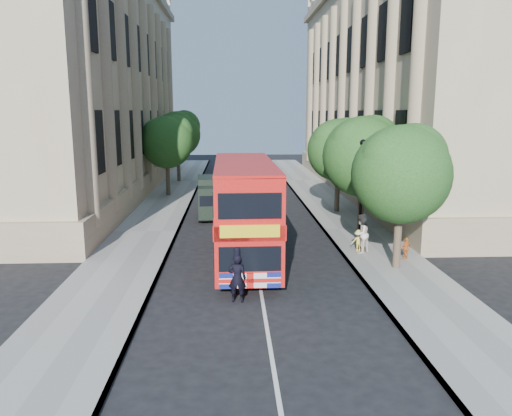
{
  "coord_description": "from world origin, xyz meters",
  "views": [
    {
      "loc": [
        -1.03,
        -16.7,
        6.54
      ],
      "look_at": [
        0.03,
        5.08,
        2.3
      ],
      "focal_mm": 35.0,
      "sensor_mm": 36.0,
      "label": 1
    }
  ],
  "objects": [
    {
      "name": "box_van",
      "position": [
        -2.25,
        13.97,
        1.21
      ],
      "size": [
        2.02,
        4.43,
        2.48
      ],
      "rotation": [
        0.0,
        0.0,
        0.06
      ],
      "color": "black",
      "rests_on": "ground"
    },
    {
      "name": "building_right",
      "position": [
        13.8,
        24.0,
        9.0
      ],
      "size": [
        12.0,
        38.0,
        18.0
      ],
      "primitive_type": "cube",
      "color": "tan",
      "rests_on": "ground"
    },
    {
      "name": "ground",
      "position": [
        0.0,
        0.0,
        0.0
      ],
      "size": [
        120.0,
        120.0,
        0.0
      ],
      "primitive_type": "plane",
      "color": "black",
      "rests_on": "ground"
    },
    {
      "name": "tree_right_far",
      "position": [
        5.84,
        15.03,
        4.31
      ],
      "size": [
        4.0,
        4.0,
        6.15
      ],
      "color": "#473828",
      "rests_on": "ground"
    },
    {
      "name": "tree_right_near",
      "position": [
        5.84,
        3.03,
        4.25
      ],
      "size": [
        4.0,
        4.0,
        6.08
      ],
      "color": "#473828",
      "rests_on": "ground"
    },
    {
      "name": "police_constable",
      "position": [
        -0.88,
        -0.22,
        0.86
      ],
      "size": [
        0.67,
        0.49,
        1.71
      ],
      "primitive_type": "imported",
      "rotation": [
        0.0,
        0.0,
        3.02
      ],
      "color": "black",
      "rests_on": "ground"
    },
    {
      "name": "child_a",
      "position": [
        6.61,
        4.16,
        0.6
      ],
      "size": [
        0.61,
        0.47,
        0.97
      ],
      "primitive_type": "imported",
      "rotation": [
        0.0,
        0.0,
        3.62
      ],
      "color": "orange",
      "rests_on": "pavement_right"
    },
    {
      "name": "pavement_left",
      "position": [
        -5.75,
        10.0,
        0.06
      ],
      "size": [
        3.5,
        80.0,
        0.12
      ],
      "primitive_type": "cube",
      "color": "gray",
      "rests_on": "ground"
    },
    {
      "name": "woman_pedestrian",
      "position": [
        4.86,
        5.19,
        1.03
      ],
      "size": [
        1.12,
        1.11,
        1.82
      ],
      "primitive_type": "imported",
      "rotation": [
        0.0,
        0.0,
        3.9
      ],
      "color": "white",
      "rests_on": "pavement_right"
    },
    {
      "name": "pavement_right",
      "position": [
        5.75,
        10.0,
        0.06
      ],
      "size": [
        3.5,
        80.0,
        0.12
      ],
      "primitive_type": "cube",
      "color": "gray",
      "rests_on": "ground"
    },
    {
      "name": "tree_left_back",
      "position": [
        -5.96,
        30.03,
        4.71
      ],
      "size": [
        4.2,
        4.2,
        6.65
      ],
      "color": "#473828",
      "rests_on": "ground"
    },
    {
      "name": "double_decker_bus",
      "position": [
        -0.5,
        4.54,
        2.39
      ],
      "size": [
        2.64,
        9.41,
        4.33
      ],
      "rotation": [
        0.0,
        0.0,
        0.01
      ],
      "color": "red",
      "rests_on": "ground"
    },
    {
      "name": "tree_left_far",
      "position": [
        -5.96,
        22.03,
        4.44
      ],
      "size": [
        4.0,
        4.0,
        6.3
      ],
      "color": "#473828",
      "rests_on": "ground"
    },
    {
      "name": "tree_right_mid",
      "position": [
        5.84,
        9.03,
        4.45
      ],
      "size": [
        4.2,
        4.2,
        6.37
      ],
      "color": "#473828",
      "rests_on": "ground"
    },
    {
      "name": "lamp_post",
      "position": [
        5.0,
        6.0,
        2.51
      ],
      "size": [
        0.32,
        0.32,
        5.16
      ],
      "color": "black",
      "rests_on": "pavement_right"
    },
    {
      "name": "building_left",
      "position": [
        -13.8,
        24.0,
        9.0
      ],
      "size": [
        12.0,
        38.0,
        18.0
      ],
      "primitive_type": "cube",
      "color": "tan",
      "rests_on": "ground"
    },
    {
      "name": "child_b",
      "position": [
        4.82,
        5.5,
        0.63
      ],
      "size": [
        0.68,
        0.42,
        1.02
      ],
      "primitive_type": "imported",
      "rotation": [
        0.0,
        0.0,
        3.21
      ],
      "color": "#EFD551",
      "rests_on": "pavement_right"
    }
  ]
}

